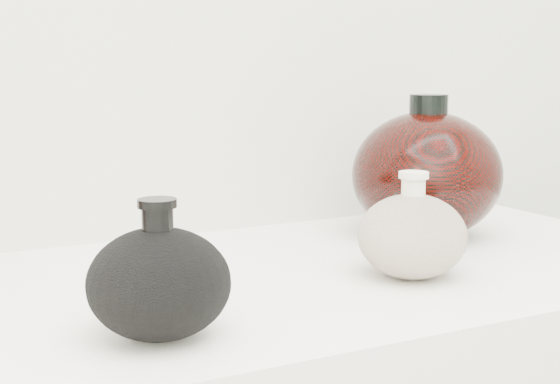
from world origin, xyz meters
TOP-DOWN VIEW (x-y plane):
  - black_gourd_vase at (-0.13, 0.81)m, footprint 0.14×0.14m
  - cream_gourd_vase at (0.19, 0.87)m, footprint 0.13×0.13m
  - right_round_pot at (0.33, 1.03)m, footprint 0.26×0.26m

SIDE VIEW (x-z plane):
  - cream_gourd_vase at x=0.19m, z-range 0.89..1.01m
  - black_gourd_vase at x=-0.13m, z-range 0.89..1.01m
  - right_round_pot at x=0.33m, z-range 0.89..1.09m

